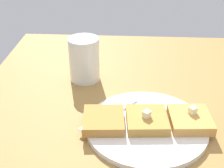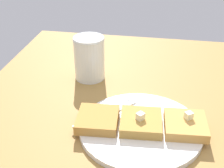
# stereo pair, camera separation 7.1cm
# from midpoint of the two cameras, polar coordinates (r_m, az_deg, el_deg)

# --- Properties ---
(table_surface) EXTENTS (0.97, 0.97, 0.03)m
(table_surface) POSITION_cam_midpoint_polar(r_m,az_deg,el_deg) (0.69, 9.47, -7.75)
(table_surface) COLOR olive
(table_surface) RESTS_ON ground
(plate) EXTENTS (0.25, 0.25, 0.01)m
(plate) POSITION_cam_midpoint_polar(r_m,az_deg,el_deg) (0.65, 3.18, -7.75)
(plate) COLOR silver
(plate) RESTS_ON table_surface
(toast_slice_left) EXTENTS (0.09, 0.09, 0.02)m
(toast_slice_left) POSITION_cam_midpoint_polar(r_m,az_deg,el_deg) (0.65, 11.06, -6.51)
(toast_slice_left) COLOR #CB9448
(toast_slice_left) RESTS_ON plate
(toast_slice_middle) EXTENTS (0.09, 0.09, 0.02)m
(toast_slice_middle) POSITION_cam_midpoint_polar(r_m,az_deg,el_deg) (0.64, 3.22, -6.69)
(toast_slice_middle) COLOR #B3863B
(toast_slice_middle) RESTS_ON plate
(toast_slice_right) EXTENTS (0.09, 0.09, 0.02)m
(toast_slice_right) POSITION_cam_midpoint_polar(r_m,az_deg,el_deg) (0.64, -4.77, -6.73)
(toast_slice_right) COLOR #B37F39
(toast_slice_right) RESTS_ON plate
(butter_pat_primary) EXTENTS (0.02, 0.02, 0.01)m
(butter_pat_primary) POSITION_cam_midpoint_polar(r_m,az_deg,el_deg) (0.65, 11.54, -4.82)
(butter_pat_primary) COLOR beige
(butter_pat_primary) RESTS_ON toast_slice_left
(butter_pat_secondary) EXTENTS (0.02, 0.02, 0.01)m
(butter_pat_secondary) POSITION_cam_midpoint_polar(r_m,az_deg,el_deg) (0.63, 3.11, -5.64)
(butter_pat_secondary) COLOR beige
(butter_pat_secondary) RESTS_ON toast_slice_middle
(fork) EXTENTS (0.12, 0.13, 0.00)m
(fork) POSITION_cam_midpoint_polar(r_m,az_deg,el_deg) (0.68, -2.95, -5.18)
(fork) COLOR silver
(fork) RESTS_ON plate
(syrup_jar) EXTENTS (0.08, 0.08, 0.11)m
(syrup_jar) POSITION_cam_midpoint_polar(r_m,az_deg,el_deg) (0.81, -7.61, 4.10)
(syrup_jar) COLOR #3B1907
(syrup_jar) RESTS_ON table_surface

